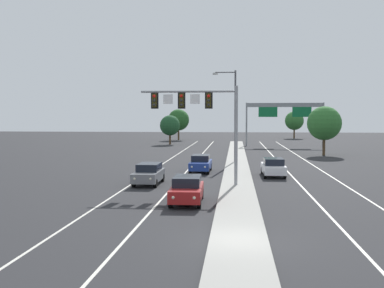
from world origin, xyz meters
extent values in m
plane|color=#28282B|center=(0.00, 0.00, 0.00)|extent=(260.00, 260.00, 0.00)
cube|color=#9E9B93|center=(0.00, 18.00, 0.07)|extent=(2.40, 110.00, 0.15)
cube|color=silver|center=(-4.70, 25.00, 0.00)|extent=(0.14, 100.00, 0.01)
cube|color=silver|center=(4.70, 25.00, 0.00)|extent=(0.14, 100.00, 0.01)
cube|color=silver|center=(-8.00, 25.00, 0.00)|extent=(0.14, 100.00, 0.01)
cube|color=silver|center=(8.00, 25.00, 0.00)|extent=(0.14, 100.00, 0.01)
cylinder|color=gray|center=(-0.12, 14.79, 3.75)|extent=(0.24, 0.24, 7.20)
cylinder|color=gray|center=(-3.62, 14.79, 6.95)|extent=(6.99, 0.16, 0.16)
cube|color=black|center=(-2.12, 14.83, 6.30)|extent=(0.56, 0.06, 1.20)
cube|color=#38330F|center=(-2.12, 14.79, 6.30)|extent=(0.32, 0.32, 1.00)
sphere|color=red|center=(-2.12, 14.62, 6.62)|extent=(0.22, 0.22, 0.22)
sphere|color=#282828|center=(-2.12, 14.62, 6.30)|extent=(0.22, 0.22, 0.22)
sphere|color=#282828|center=(-2.12, 14.62, 5.98)|extent=(0.22, 0.22, 0.22)
cube|color=black|center=(-4.11, 14.83, 6.30)|extent=(0.56, 0.06, 1.20)
cube|color=#38330F|center=(-4.11, 14.79, 6.30)|extent=(0.32, 0.32, 1.00)
sphere|color=red|center=(-4.11, 14.62, 6.62)|extent=(0.22, 0.22, 0.22)
sphere|color=#282828|center=(-4.11, 14.62, 6.30)|extent=(0.22, 0.22, 0.22)
sphere|color=#282828|center=(-4.11, 14.62, 5.98)|extent=(0.22, 0.22, 0.22)
cube|color=black|center=(-6.11, 14.83, 6.30)|extent=(0.56, 0.06, 1.20)
cube|color=#38330F|center=(-6.11, 14.79, 6.30)|extent=(0.32, 0.32, 1.00)
sphere|color=red|center=(-6.11, 14.62, 6.62)|extent=(0.22, 0.22, 0.22)
sphere|color=#282828|center=(-6.11, 14.62, 6.30)|extent=(0.22, 0.22, 0.22)
sphere|color=#282828|center=(-6.11, 14.62, 5.98)|extent=(0.22, 0.22, 0.22)
cube|color=white|center=(-3.12, 14.77, 6.40)|extent=(0.70, 0.04, 0.70)
cube|color=white|center=(-5.11, 14.77, 6.40)|extent=(0.70, 0.04, 0.70)
cylinder|color=#4C4C51|center=(-0.22, 31.67, 5.15)|extent=(0.20, 0.20, 10.00)
cylinder|color=#4C4C51|center=(-1.32, 31.67, 9.95)|extent=(2.20, 0.12, 0.12)
cube|color=#B7B7B2|center=(-2.42, 31.67, 9.80)|extent=(0.56, 0.28, 0.20)
cube|color=maroon|center=(-3.01, 8.15, 0.67)|extent=(1.92, 4.45, 0.70)
cube|color=black|center=(-3.01, 8.37, 1.30)|extent=(1.65, 2.42, 0.56)
sphere|color=#EAE5C6|center=(-2.37, 5.99, 0.72)|extent=(0.18, 0.18, 0.18)
sphere|color=#EAE5C6|center=(-3.52, 5.96, 0.72)|extent=(0.18, 0.18, 0.18)
cylinder|color=black|center=(-2.16, 6.68, 0.32)|extent=(0.24, 0.65, 0.64)
cylinder|color=black|center=(-3.76, 6.63, 0.32)|extent=(0.24, 0.65, 0.64)
cylinder|color=black|center=(-2.25, 9.67, 0.32)|extent=(0.24, 0.65, 0.64)
cylinder|color=black|center=(-3.85, 9.63, 0.32)|extent=(0.24, 0.65, 0.64)
cube|color=slate|center=(-6.68, 15.26, 0.67)|extent=(1.85, 4.42, 0.70)
cube|color=black|center=(-6.68, 15.48, 1.30)|extent=(1.61, 2.39, 0.56)
sphere|color=#EAE5C6|center=(-6.13, 13.07, 0.72)|extent=(0.18, 0.18, 0.18)
sphere|color=#EAE5C6|center=(-7.28, 13.09, 0.72)|extent=(0.18, 0.18, 0.18)
cylinder|color=black|center=(-5.90, 13.75, 0.32)|extent=(0.23, 0.64, 0.64)
cylinder|color=black|center=(-7.50, 13.77, 0.32)|extent=(0.23, 0.64, 0.64)
cylinder|color=black|center=(-5.86, 16.75, 0.32)|extent=(0.23, 0.64, 0.64)
cylinder|color=black|center=(-7.46, 16.77, 0.32)|extent=(0.23, 0.64, 0.64)
cube|color=navy|center=(-3.35, 23.17, 0.67)|extent=(1.86, 4.43, 0.70)
cube|color=black|center=(-3.34, 23.39, 1.30)|extent=(1.62, 2.40, 0.56)
sphere|color=#EAE5C6|center=(-2.80, 20.99, 0.72)|extent=(0.18, 0.18, 0.18)
sphere|color=#EAE5C6|center=(-3.96, 21.00, 0.72)|extent=(0.18, 0.18, 0.18)
cylinder|color=black|center=(-2.57, 21.66, 0.32)|extent=(0.23, 0.64, 0.64)
cylinder|color=black|center=(-4.17, 21.69, 0.32)|extent=(0.23, 0.64, 0.64)
cylinder|color=black|center=(-2.53, 24.66, 0.32)|extent=(0.23, 0.64, 0.64)
cylinder|color=black|center=(-4.13, 24.69, 0.32)|extent=(0.23, 0.64, 0.64)
cube|color=silver|center=(3.07, 20.87, 0.67)|extent=(1.88, 4.43, 0.70)
cube|color=black|center=(3.08, 20.65, 1.30)|extent=(1.63, 2.41, 0.56)
sphere|color=#EAE5C6|center=(2.45, 23.04, 0.72)|extent=(0.18, 0.18, 0.18)
sphere|color=#EAE5C6|center=(3.61, 23.06, 0.72)|extent=(0.18, 0.18, 0.18)
cylinder|color=black|center=(2.24, 22.35, 0.32)|extent=(0.23, 0.64, 0.64)
cylinder|color=black|center=(3.84, 22.38, 0.32)|extent=(0.23, 0.64, 0.64)
cylinder|color=black|center=(2.30, 19.35, 0.32)|extent=(0.23, 0.64, 0.64)
cylinder|color=black|center=(3.90, 19.38, 0.32)|extent=(0.23, 0.64, 0.64)
cylinder|color=gray|center=(1.70, 60.66, 3.75)|extent=(0.28, 0.28, 7.50)
cylinder|color=gray|center=(14.70, 60.66, 3.75)|extent=(0.28, 0.28, 7.50)
cube|color=gray|center=(8.20, 60.66, 7.10)|extent=(13.00, 0.36, 0.70)
cube|color=#0F6033|center=(5.34, 60.46, 5.90)|extent=(3.20, 0.08, 1.70)
cube|color=#0F6033|center=(11.06, 60.46, 5.90)|extent=(3.20, 0.08, 1.70)
cylinder|color=#4C3823|center=(13.51, 89.61, 1.20)|extent=(0.36, 0.36, 2.39)
sphere|color=#2D6B2D|center=(13.51, 89.61, 4.14)|extent=(4.38, 4.38, 4.38)
cylinder|color=#4C3823|center=(-12.54, 79.38, 1.27)|extent=(0.36, 0.36, 2.53)
sphere|color=#235623|center=(-12.54, 79.38, 4.39)|extent=(4.63, 4.63, 4.63)
cylinder|color=#4C3823|center=(-12.13, 63.73, 1.01)|extent=(0.36, 0.36, 2.02)
sphere|color=#1E4C28|center=(-12.13, 63.73, 3.50)|extent=(3.70, 3.70, 3.70)
cylinder|color=#4C3823|center=(11.46, 42.79, 1.22)|extent=(0.36, 0.36, 2.45)
sphere|color=#2D6B2D|center=(11.46, 42.79, 4.24)|extent=(4.48, 4.48, 4.48)
camera|label=1|loc=(-0.15, -18.23, 5.13)|focal=42.36mm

